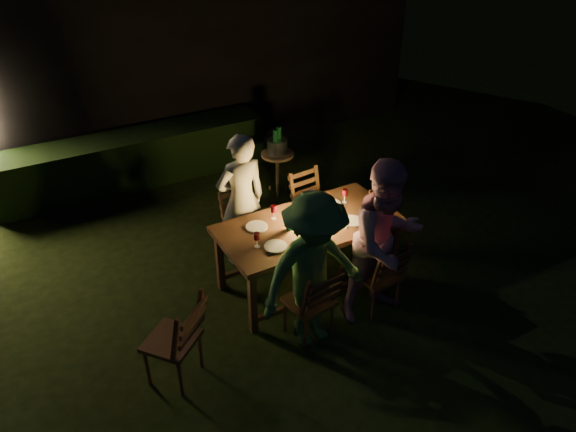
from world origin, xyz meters
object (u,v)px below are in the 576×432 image
ice_bucket (277,146)px  bottle_bucket_a (276,145)px  dining_table (308,229)px  chair_end (389,235)px  person_opp_left (313,272)px  side_table (277,158)px  person_opp_right (386,242)px  bottle_bucket_b (279,142)px  person_house_side (241,201)px  bottle_table (290,219)px  chair_near_left (310,313)px  chair_near_right (378,287)px  lantern (310,208)px  chair_far_left (245,241)px  chair_spare (175,353)px  chair_far_right (312,220)px

ice_bucket → bottle_bucket_a: size_ratio=0.94×
dining_table → chair_end: bearing=-0.0°
person_opp_left → side_table: bearing=67.5°
person_opp_right → bottle_bucket_b: (0.30, 2.99, -0.12)m
person_house_side → bottle_table: 0.85m
person_opp_right → side_table: (0.25, 2.95, -0.36)m
chair_near_left → chair_near_right: bearing=-6.7°
ice_bucket → person_opp_right: bearing=-94.8°
chair_near_right → bottle_table: 1.26m
chair_end → person_house_side: 1.96m
chair_near_left → person_opp_left: 0.58m
lantern → side_table: bearing=72.3°
person_opp_left → chair_near_left: bearing=87.2°
bottle_bucket_b → dining_table: bearing=-109.4°
chair_far_left → person_opp_right: size_ratio=0.52×
chair_far_left → bottle_bucket_a: bearing=-133.0°
chair_end → person_opp_right: (-0.76, -0.84, 0.66)m
side_table → bottle_bucket_b: (0.05, 0.04, 0.24)m
chair_near_right → chair_far_left: size_ratio=0.99×
chair_spare → chair_far_left: bearing=5.3°
person_house_side → bottle_bucket_a: 1.72m
chair_spare → person_opp_left: bearing=-46.7°
chair_end → bottle_table: (-1.48, -0.03, 0.71)m
dining_table → lantern: (0.05, 0.05, 0.24)m
person_opp_left → bottle_table: size_ratio=6.31×
bottle_table → side_table: size_ratio=0.42×
chair_near_left → person_house_side: person_house_side is taller
chair_near_right → person_opp_right: 0.65m
chair_near_left → person_house_side: 1.69m
chair_end → lantern: lantern is taller
side_table → ice_bucket: 0.19m
chair_spare → bottle_table: bearing=-18.0°
chair_end → person_opp_left: bearing=-66.8°
bottle_table → side_table: (0.97, 2.15, -0.42)m
chair_near_left → chair_near_right: chair_near_left is taller
bottle_bucket_a → bottle_bucket_b: 0.13m
chair_far_left → lantern: size_ratio=2.82×
person_opp_left → side_table: person_opp_left is taller
dining_table → chair_near_left: (-0.43, -0.78, -0.47)m
person_house_side → person_opp_right: 1.87m
chair_near_right → chair_end: (0.76, 0.79, -0.01)m
dining_table → chair_near_right: bearing=-59.7°
chair_far_right → person_opp_left: bearing=53.2°
dining_table → side_table: dining_table is taller
dining_table → person_house_side: person_house_side is taller
dining_table → person_opp_left: bearing=-118.8°
chair_spare → bottle_bucket_b: (2.64, 2.84, 0.50)m
person_house_side → person_opp_left: size_ratio=0.99×
chair_far_right → chair_spare: size_ratio=0.95×
person_opp_right → bottle_table: bearing=130.5°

